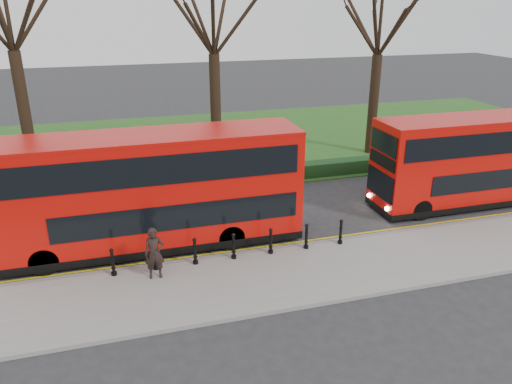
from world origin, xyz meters
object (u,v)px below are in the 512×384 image
object	(u,v)px
bus_rear	(482,160)
pedestrian	(154,253)
bus_lead	(152,192)
bollard_row	(234,246)

from	to	relation	value
bus_rear	pedestrian	bearing A→B (deg)	-169.19
bus_lead	pedestrian	world-z (taller)	bus_lead
bollard_row	bus_lead	size ratio (longest dim) A/B	0.77
bus_lead	pedestrian	size ratio (longest dim) A/B	6.16
bollard_row	bus_rear	xyz separation A→B (m)	(12.79, 2.45, 1.50)
bollard_row	pedestrian	world-z (taller)	pedestrian
bus_rear	pedestrian	distance (m)	16.07
bus_lead	bus_rear	xyz separation A→B (m)	(15.48, 0.29, -0.18)
bollard_row	bus_rear	bearing A→B (deg)	10.86
bus_lead	bus_rear	size ratio (longest dim) A/B	1.08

